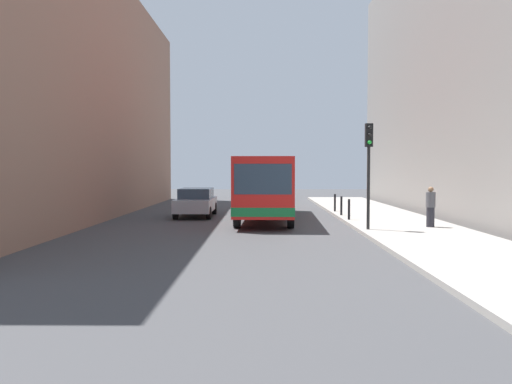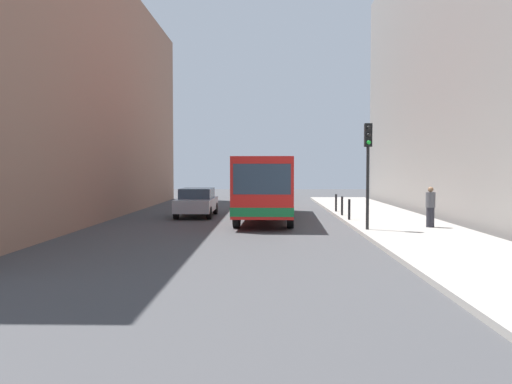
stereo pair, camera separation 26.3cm
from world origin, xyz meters
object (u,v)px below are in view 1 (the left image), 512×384
Objects in this scene: bus at (266,184)px; bollard_far at (335,203)px; car_beside_bus at (196,202)px; bollard_near at (349,209)px; traffic_light at (369,156)px; bollard_mid at (341,206)px; pedestrian_near_signal at (431,207)px.

bus is 4.89m from bollard_far.
car_beside_bus is 7.62m from bollard_far.
car_beside_bus is at bearing -168.00° from bollard_far.
bus is 11.68× the size of bollard_near.
traffic_light reaches higher than bollard_far.
car_beside_bus is 1.08× the size of traffic_light.
pedestrian_near_signal is (2.79, -5.34, 0.34)m from bollard_mid.
bollard_mid is (3.83, 0.50, -1.10)m from bus.
bollard_mid is 1.00× the size of bollard_far.
bollard_near is (-0.10, 3.89, -2.38)m from traffic_light.
bus is 8.23m from pedestrian_near_signal.
bollard_mid is at bearing -170.76° from bus.
bollard_far is at bearing 90.67° from traffic_light.
bus is 2.71× the size of traffic_light.
pedestrian_near_signal reaches higher than bollard_near.
bollard_near is 4.12m from pedestrian_near_signal.
bollard_far is (-0.10, 8.55, -2.38)m from traffic_light.
car_beside_bus is 4.64× the size of bollard_far.
car_beside_bus is at bearing 137.33° from traffic_light.
pedestrian_near_signal is at bearing -47.18° from bollard_near.
bollard_near and bollard_mid have the same top height.
traffic_light is 4.32× the size of bollard_near.
bus is 7.05m from traffic_light.
bollard_near is at bearing -154.10° from pedestrian_near_signal.
bus is 11.68× the size of bollard_mid.
bollard_far is (3.83, 2.83, -1.10)m from bus.
bollard_mid is (-0.10, 6.22, -2.38)m from traffic_light.
traffic_light is (3.93, -5.72, 1.28)m from bus.
bus is 11.68× the size of bollard_far.
bus is at bearing -172.50° from bollard_mid.
traffic_light reaches higher than bollard_near.
car_beside_bus is 2.70× the size of pedestrian_near_signal.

